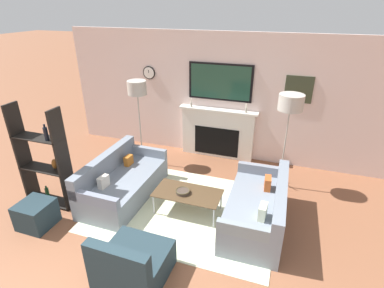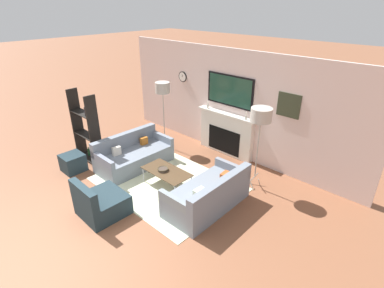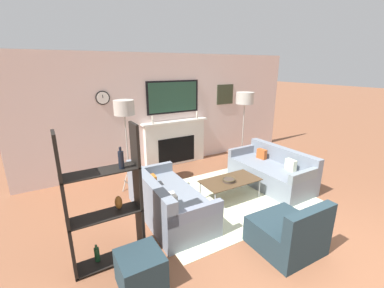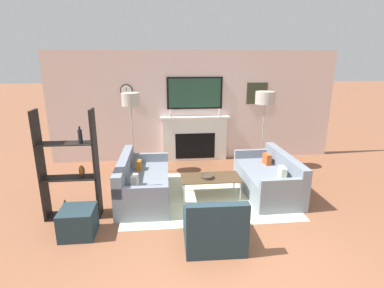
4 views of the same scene
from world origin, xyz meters
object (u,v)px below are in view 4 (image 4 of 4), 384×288
(shelf_unit, at_px, (70,169))
(ottoman, at_px, (78,222))
(floor_lamp_left, at_px, (131,101))
(decorative_bowl, at_px, (207,177))
(coffee_table, at_px, (211,178))
(floor_lamp_right, at_px, (265,99))
(couch_left, at_px, (142,184))
(armchair, at_px, (214,228))
(couch_right, at_px, (269,179))

(shelf_unit, distance_m, ottoman, 0.86)
(ottoman, bearing_deg, floor_lamp_left, 75.74)
(decorative_bowl, height_order, ottoman, decorative_bowl)
(coffee_table, xyz_separation_m, decorative_bowl, (-0.07, -0.04, 0.06))
(floor_lamp_left, bearing_deg, floor_lamp_right, -0.00)
(coffee_table, height_order, ottoman, ottoman)
(couch_left, xyz_separation_m, floor_lamp_right, (2.67, 1.24, 1.38))
(armchair, distance_m, decorative_bowl, 1.48)
(couch_right, distance_m, floor_lamp_left, 3.24)
(coffee_table, relative_size, shelf_unit, 0.62)
(decorative_bowl, xyz_separation_m, shelf_unit, (-2.27, -0.48, 0.41))
(floor_lamp_right, xyz_separation_m, shelf_unit, (-3.74, -1.83, -0.82))
(couch_right, height_order, armchair, armchair)
(couch_left, height_order, decorative_bowl, couch_left)
(couch_left, height_order, floor_lamp_left, floor_lamp_left)
(shelf_unit, bearing_deg, coffee_table, 12.57)
(ottoman, bearing_deg, couch_left, 53.13)
(decorative_bowl, bearing_deg, couch_left, 175.25)
(couch_right, distance_m, armchair, 2.06)
(decorative_bowl, bearing_deg, ottoman, -153.11)
(decorative_bowl, bearing_deg, armchair, -94.79)
(floor_lamp_right, bearing_deg, armchair, -119.52)
(floor_lamp_right, height_order, ottoman, floor_lamp_right)
(couch_right, distance_m, decorative_bowl, 1.22)
(floor_lamp_left, distance_m, shelf_unit, 2.16)
(couch_right, xyz_separation_m, floor_lamp_left, (-2.66, 1.24, 1.37))
(armchair, bearing_deg, floor_lamp_left, 115.30)
(couch_right, xyz_separation_m, ottoman, (-3.27, -1.14, -0.07))
(floor_lamp_left, bearing_deg, ottoman, -104.26)
(couch_left, relative_size, couch_right, 1.03)
(armchair, bearing_deg, couch_left, 124.52)
(shelf_unit, bearing_deg, floor_lamp_left, 65.93)
(couch_right, xyz_separation_m, decorative_bowl, (-1.21, -0.10, 0.14))
(ottoman, bearing_deg, floor_lamp_right, 34.10)
(couch_left, xyz_separation_m, armchair, (1.08, -1.57, -0.02))
(couch_right, bearing_deg, decorative_bowl, -175.28)
(couch_left, distance_m, armchair, 1.90)
(coffee_table, bearing_deg, couch_left, 177.24)
(couch_right, relative_size, ottoman, 3.61)
(floor_lamp_left, bearing_deg, couch_left, -78.59)
(armchair, height_order, shelf_unit, shelf_unit)
(coffee_table, distance_m, ottoman, 2.39)
(armchair, bearing_deg, coffee_table, 82.67)
(floor_lamp_right, bearing_deg, decorative_bowl, -137.54)
(couch_right, distance_m, floor_lamp_right, 1.87)
(coffee_table, xyz_separation_m, floor_lamp_right, (1.40, 1.31, 1.29))
(couch_right, height_order, shelf_unit, shelf_unit)
(couch_left, bearing_deg, coffee_table, -2.76)
(armchair, relative_size, floor_lamp_left, 0.45)
(couch_right, height_order, floor_lamp_left, floor_lamp_left)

